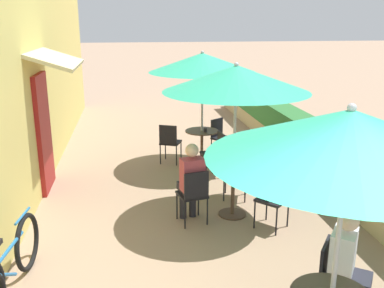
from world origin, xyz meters
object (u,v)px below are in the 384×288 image
at_px(patio_umbrella_far, 202,63).
at_px(coffee_cup_far, 205,130).
at_px(cafe_chair_far_right, 216,150).
at_px(bicycle_second, 10,266).
at_px(cafe_chair_mid_right, 275,194).
at_px(cafe_chair_mid_back, 231,169).
at_px(patio_umbrella_near, 349,134).
at_px(cafe_chair_far_left, 170,140).
at_px(cafe_chair_far_back, 220,135).
at_px(seated_patron_near_back, 348,264).
at_px(patio_table_far, 202,141).
at_px(seated_patron_mid_left, 191,179).
at_px(cafe_chair_near_back, 334,277).
at_px(patio_table_mid, 233,184).
at_px(patio_umbrella_mid, 236,79).
at_px(cafe_chair_mid_left, 194,192).

xyz_separation_m(patio_umbrella_far, coffee_cup_far, (0.05, -0.15, -1.36)).
relative_size(cafe_chair_far_right, bicycle_second, 0.48).
distance_m(cafe_chair_mid_right, cafe_chair_mid_back, 1.20).
distance_m(patio_umbrella_near, patio_umbrella_far, 5.68).
height_order(cafe_chair_far_left, cafe_chair_far_back, same).
relative_size(seated_patron_near_back, cafe_chair_far_left, 1.44).
xyz_separation_m(patio_umbrella_near, patio_table_far, (-0.13, 5.68, -1.64)).
relative_size(seated_patron_near_back, cafe_chair_far_right, 1.44).
bearing_deg(seated_patron_mid_left, cafe_chair_near_back, -78.89).
relative_size(cafe_chair_far_right, coffee_cup_far, 9.67).
distance_m(patio_table_far, patio_umbrella_far, 1.64).
bearing_deg(cafe_chair_near_back, cafe_chair_far_back, -144.45).
xyz_separation_m(cafe_chair_mid_right, coffee_cup_far, (-0.55, 2.79, 0.29)).
bearing_deg(seated_patron_mid_left, patio_table_mid, -2.93).
xyz_separation_m(seated_patron_near_back, coffee_cup_far, (-0.52, 4.99, 0.12)).
xyz_separation_m(cafe_chair_mid_back, cafe_chair_far_back, (0.30, 2.29, 0.00)).
height_order(patio_umbrella_mid, seated_patron_mid_left, patio_umbrella_mid).
bearing_deg(cafe_chair_mid_left, bicycle_second, -160.69).
bearing_deg(patio_umbrella_mid, cafe_chair_far_back, 81.66).
bearing_deg(coffee_cup_far, cafe_chair_far_left, 154.00).
distance_m(cafe_chair_near_back, bicycle_second, 3.48).
distance_m(cafe_chair_mid_back, cafe_chair_far_left, 2.18).
bearing_deg(cafe_chair_far_right, patio_umbrella_mid, 169.69).
xyz_separation_m(seated_patron_near_back, patio_umbrella_mid, (-0.50, 2.65, 1.48)).
bearing_deg(cafe_chair_mid_right, cafe_chair_far_left, -20.84).
xyz_separation_m(patio_table_far, cafe_chair_far_back, (0.50, 0.48, -0.00)).
relative_size(patio_umbrella_far, cafe_chair_far_right, 2.76).
distance_m(patio_umbrella_mid, coffee_cup_far, 2.70).
xyz_separation_m(patio_table_mid, patio_umbrella_far, (-0.07, 2.49, 1.64)).
bearing_deg(seated_patron_mid_left, patio_umbrella_far, 64.08).
bearing_deg(cafe_chair_mid_right, seated_patron_near_back, 136.65).
xyz_separation_m(patio_table_mid, patio_table_far, (-0.07, 2.49, 0.00)).
relative_size(cafe_chair_near_back, patio_umbrella_far, 0.36).
bearing_deg(cafe_chair_near_back, patio_table_mid, -135.22).
xyz_separation_m(seated_patron_mid_left, cafe_chair_mid_back, (0.81, 0.80, -0.17)).
distance_m(patio_umbrella_far, cafe_chair_far_back, 1.79).
height_order(cafe_chair_far_back, coffee_cup_far, cafe_chair_far_back).
bearing_deg(seated_patron_near_back, coffee_cup_far, -138.22).
bearing_deg(cafe_chair_mid_left, patio_umbrella_mid, 6.32).
relative_size(seated_patron_near_back, coffee_cup_far, 13.89).
bearing_deg(cafe_chair_mid_right, patio_umbrella_near, 127.81).
bearing_deg(patio_table_mid, cafe_chair_mid_right, -41.01).
height_order(patio_table_far, cafe_chair_far_back, cafe_chair_far_back).
bearing_deg(cafe_chair_near_back, patio_umbrella_far, -138.81).
bearing_deg(patio_umbrella_near, cafe_chair_mid_left, 103.68).
bearing_deg(coffee_cup_far, cafe_chair_mid_back, -84.67).
bearing_deg(patio_umbrella_near, cafe_chair_mid_back, 89.00).
distance_m(cafe_chair_mid_left, bicycle_second, 2.70).
distance_m(patio_umbrella_mid, cafe_chair_mid_back, 1.79).
xyz_separation_m(patio_umbrella_mid, patio_table_far, (-0.07, 2.49, -1.64)).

